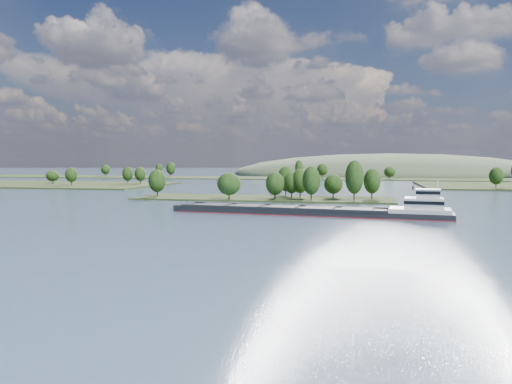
# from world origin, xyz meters

# --- Properties ---
(ground) EXTENTS (1800.00, 1800.00, 0.00)m
(ground) POSITION_xyz_m (0.00, 120.00, 0.00)
(ground) COLOR #3E566B
(ground) RESTS_ON ground
(tree_island) EXTENTS (100.00, 31.91, 15.91)m
(tree_island) POSITION_xyz_m (5.44, 178.52, 4.02)
(tree_island) COLOR #233116
(tree_island) RESTS_ON ground
(back_shoreline) EXTENTS (900.00, 60.00, 15.98)m
(back_shoreline) POSITION_xyz_m (7.58, 399.88, 0.69)
(back_shoreline) COLOR #233116
(back_shoreline) RESTS_ON ground
(hill_west) EXTENTS (320.00, 160.00, 44.00)m
(hill_west) POSITION_xyz_m (60.00, 500.00, 0.00)
(hill_west) COLOR #48563B
(hill_west) RESTS_ON ground
(cargo_barge) EXTENTS (79.23, 17.95, 10.64)m
(cargo_barge) POSITION_xyz_m (28.46, 127.75, 1.34)
(cargo_barge) COLOR black
(cargo_barge) RESTS_ON ground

